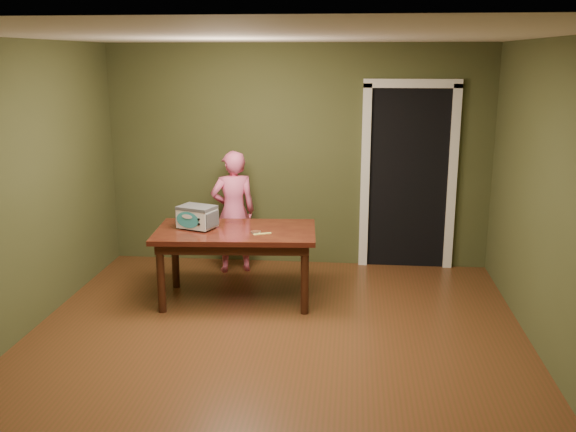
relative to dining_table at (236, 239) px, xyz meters
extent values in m
plane|color=#582D19|center=(0.51, -1.18, -0.65)|extent=(5.00, 5.00, 0.00)
cube|color=#414625|center=(0.51, 1.32, 0.65)|extent=(4.50, 0.02, 2.60)
cube|color=#414625|center=(0.51, -3.68, 0.65)|extent=(4.50, 0.02, 2.60)
cube|color=#414625|center=(-1.74, -1.18, 0.65)|extent=(0.02, 5.00, 2.60)
cube|color=#414625|center=(2.76, -1.18, 0.65)|extent=(0.02, 5.00, 2.60)
cube|color=white|center=(0.51, -1.18, 1.95)|extent=(4.50, 5.00, 0.02)
cube|color=black|center=(1.81, 1.62, 0.40)|extent=(0.90, 0.60, 2.10)
cube|color=black|center=(1.81, 1.30, 0.40)|extent=(0.90, 0.02, 2.10)
cube|color=white|center=(1.31, 1.29, 0.40)|extent=(0.10, 0.06, 2.20)
cube|color=white|center=(2.31, 1.29, 0.40)|extent=(0.10, 0.06, 2.20)
cube|color=white|center=(1.81, 1.29, 1.50)|extent=(1.10, 0.06, 0.10)
cube|color=black|center=(0.00, 0.00, 0.07)|extent=(1.66, 1.02, 0.05)
cube|color=black|center=(0.00, 0.00, 0.00)|extent=(1.53, 0.89, 0.10)
cylinder|color=black|center=(-0.67, -0.40, -0.30)|extent=(0.08, 0.08, 0.70)
cylinder|color=black|center=(-0.72, 0.30, -0.30)|extent=(0.08, 0.08, 0.70)
cylinder|color=black|center=(0.72, -0.30, -0.30)|extent=(0.08, 0.08, 0.70)
cylinder|color=black|center=(0.67, 0.40, -0.30)|extent=(0.08, 0.08, 0.70)
cylinder|color=#4C4F54|center=(-0.56, -0.03, 0.11)|extent=(0.02, 0.02, 0.01)
cylinder|color=#4C4F54|center=(-0.50, 0.15, 0.11)|extent=(0.02, 0.02, 0.01)
cylinder|color=#4C4F54|center=(-0.29, -0.13, 0.11)|extent=(0.02, 0.02, 0.01)
cylinder|color=#4C4F54|center=(-0.23, 0.05, 0.11)|extent=(0.02, 0.02, 0.01)
cube|color=white|center=(-0.39, 0.01, 0.21)|extent=(0.41, 0.35, 0.20)
cube|color=#4C4F54|center=(-0.39, 0.01, 0.32)|extent=(0.42, 0.36, 0.03)
cube|color=#4C4F54|center=(-0.56, 0.07, 0.21)|extent=(0.09, 0.21, 0.15)
cube|color=#4C4F54|center=(-0.22, -0.05, 0.21)|extent=(0.09, 0.21, 0.15)
ellipsoid|color=teal|center=(-0.46, -0.10, 0.21)|extent=(0.25, 0.10, 0.17)
cylinder|color=black|center=(-0.34, -0.15, 0.23)|extent=(0.03, 0.02, 0.02)
cylinder|color=black|center=(-0.34, -0.15, 0.18)|extent=(0.02, 0.02, 0.02)
cylinder|color=silver|center=(0.22, -0.12, 0.11)|extent=(0.10, 0.10, 0.02)
cylinder|color=#522B1B|center=(0.22, -0.12, 0.12)|extent=(0.09, 0.09, 0.01)
cube|color=#F4EE6A|center=(0.29, -0.14, 0.10)|extent=(0.17, 0.10, 0.01)
imported|color=#EB6190|center=(-0.19, 0.91, 0.06)|extent=(0.60, 0.50, 1.42)
camera|label=1|loc=(1.16, -6.14, 1.80)|focal=40.00mm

